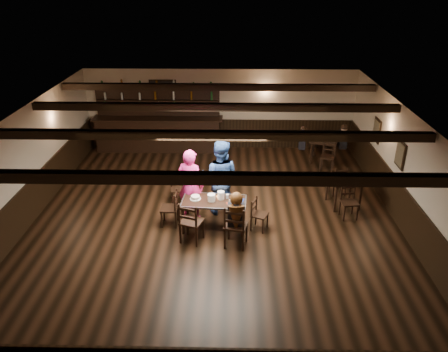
{
  "coord_description": "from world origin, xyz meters",
  "views": [
    {
      "loc": [
        0.44,
        -9.27,
        5.61
      ],
      "look_at": [
        0.23,
        0.2,
        1.13
      ],
      "focal_mm": 35.0,
      "sensor_mm": 36.0,
      "label": 1
    }
  ],
  "objects_px": {
    "dining_table": "(214,204)",
    "bar_counter": "(159,129)",
    "woman_pink": "(191,185)",
    "man_blue": "(220,177)",
    "cake": "(195,198)",
    "chair_near_left": "(190,220)",
    "chair_near_right": "(235,224)"
  },
  "relations": [
    {
      "from": "dining_table",
      "to": "cake",
      "type": "xyz_separation_m",
      "value": [
        -0.44,
        0.06,
        0.12
      ]
    },
    {
      "from": "chair_near_right",
      "to": "cake",
      "type": "xyz_separation_m",
      "value": [
        -0.93,
        0.85,
        0.19
      ]
    },
    {
      "from": "chair_near_right",
      "to": "bar_counter",
      "type": "xyz_separation_m",
      "value": [
        -2.59,
        5.85,
        0.13
      ]
    },
    {
      "from": "woman_pink",
      "to": "bar_counter",
      "type": "distance_m",
      "value": 4.85
    },
    {
      "from": "dining_table",
      "to": "chair_near_left",
      "type": "distance_m",
      "value": 0.81
    },
    {
      "from": "dining_table",
      "to": "man_blue",
      "type": "bearing_deg",
      "value": 81.38
    },
    {
      "from": "woman_pink",
      "to": "cake",
      "type": "distance_m",
      "value": 0.44
    },
    {
      "from": "chair_near_left",
      "to": "cake",
      "type": "bearing_deg",
      "value": 84.05
    },
    {
      "from": "man_blue",
      "to": "cake",
      "type": "bearing_deg",
      "value": 63.66
    },
    {
      "from": "chair_near_left",
      "to": "chair_near_right",
      "type": "xyz_separation_m",
      "value": [
        1.0,
        -0.16,
        0.01
      ]
    },
    {
      "from": "man_blue",
      "to": "bar_counter",
      "type": "height_order",
      "value": "bar_counter"
    },
    {
      "from": "man_blue",
      "to": "bar_counter",
      "type": "distance_m",
      "value": 4.81
    },
    {
      "from": "dining_table",
      "to": "woman_pink",
      "type": "bearing_deg",
      "value": 141.84
    },
    {
      "from": "dining_table",
      "to": "man_blue",
      "type": "relative_size",
      "value": 0.8
    },
    {
      "from": "dining_table",
      "to": "cake",
      "type": "bearing_deg",
      "value": 172.16
    },
    {
      "from": "cake",
      "to": "man_blue",
      "type": "bearing_deg",
      "value": 52.65
    },
    {
      "from": "woman_pink",
      "to": "cake",
      "type": "relative_size",
      "value": 7.08
    },
    {
      "from": "dining_table",
      "to": "woman_pink",
      "type": "height_order",
      "value": "woman_pink"
    },
    {
      "from": "cake",
      "to": "chair_near_left",
      "type": "bearing_deg",
      "value": -95.95
    },
    {
      "from": "woman_pink",
      "to": "man_blue",
      "type": "xyz_separation_m",
      "value": [
        0.7,
        0.34,
        0.05
      ]
    },
    {
      "from": "chair_near_left",
      "to": "man_blue",
      "type": "xyz_separation_m",
      "value": [
        0.63,
        1.42,
        0.38
      ]
    },
    {
      "from": "chair_near_left",
      "to": "woman_pink",
      "type": "bearing_deg",
      "value": 93.76
    },
    {
      "from": "bar_counter",
      "to": "chair_near_left",
      "type": "bearing_deg",
      "value": -74.44
    },
    {
      "from": "woman_pink",
      "to": "cake",
      "type": "bearing_deg",
      "value": 129.02
    },
    {
      "from": "man_blue",
      "to": "bar_counter",
      "type": "bearing_deg",
      "value": -51.56
    },
    {
      "from": "man_blue",
      "to": "chair_near_right",
      "type": "bearing_deg",
      "value": 114.27
    },
    {
      "from": "chair_near_left",
      "to": "bar_counter",
      "type": "bearing_deg",
      "value": 105.56
    },
    {
      "from": "dining_table",
      "to": "bar_counter",
      "type": "bearing_deg",
      "value": 112.48
    },
    {
      "from": "woman_pink",
      "to": "bar_counter",
      "type": "bearing_deg",
      "value": -52.58
    },
    {
      "from": "chair_near_right",
      "to": "man_blue",
      "type": "relative_size",
      "value": 0.53
    },
    {
      "from": "dining_table",
      "to": "chair_near_right",
      "type": "xyz_separation_m",
      "value": [
        0.49,
        -0.79,
        -0.07
      ]
    },
    {
      "from": "chair_near_left",
      "to": "chair_near_right",
      "type": "relative_size",
      "value": 0.98
    }
  ]
}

